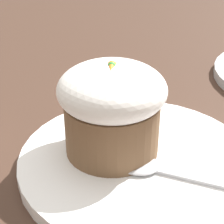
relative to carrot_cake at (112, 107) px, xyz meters
name	(u,v)px	position (x,y,z in m)	size (l,w,h in m)	color
ground_plane	(137,166)	(0.01, 0.03, -0.07)	(4.00, 4.00, 0.00)	#3D281E
dessert_plate	(137,160)	(0.01, 0.03, -0.06)	(0.25, 0.25, 0.01)	white
carrot_cake	(112,107)	(0.00, 0.00, 0.00)	(0.11, 0.11, 0.10)	brown
spoon	(146,166)	(0.03, 0.04, -0.05)	(0.05, 0.12, 0.01)	#B7B7BC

